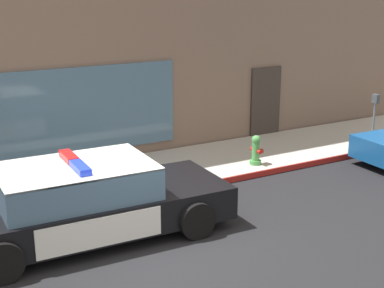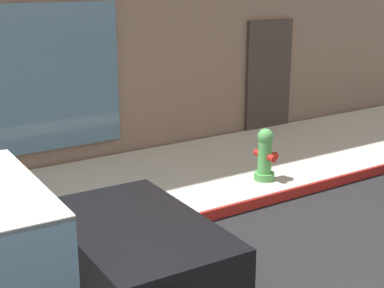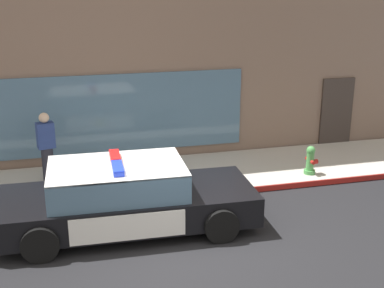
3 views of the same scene
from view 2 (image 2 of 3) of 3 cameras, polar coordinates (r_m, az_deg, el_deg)
name	(u,v)px [view 2 (image 2 of 3)]	position (r m, az deg, el deg)	size (l,w,h in m)	color
fire_hydrant	(265,155)	(7.91, 7.26, -1.10)	(0.34, 0.39, 0.73)	#4C994C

